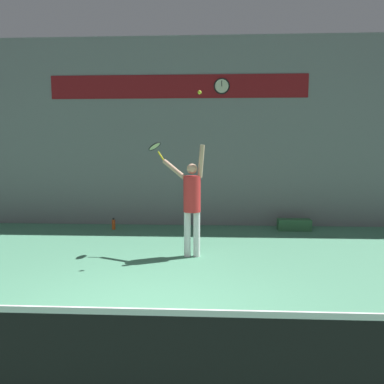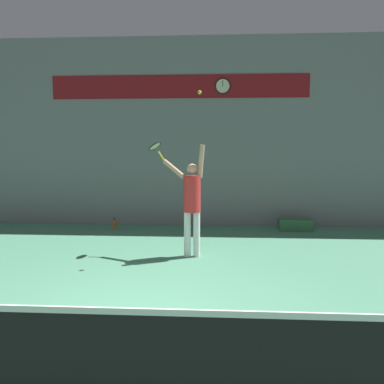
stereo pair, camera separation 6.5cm
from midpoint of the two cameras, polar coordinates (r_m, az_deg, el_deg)
ground_plane at (r=4.83m, az=-8.24°, el=-19.26°), size 18.00×18.00×0.00m
back_wall at (r=10.15m, az=-1.78°, el=8.98°), size 18.00×0.10×5.00m
sponsor_banner at (r=10.21m, az=-1.83°, el=15.76°), size 6.78×0.02×0.60m
scoreboard_clock at (r=10.15m, az=4.90°, el=15.79°), size 0.42×0.04×0.42m
court_net at (r=3.17m, az=-15.06°, el=-24.13°), size 6.23×0.07×1.06m
tennis_player at (r=7.19m, az=0.20°, el=-1.21°), size 0.88×0.56×2.17m
tennis_racket at (r=7.61m, az=-5.32°, el=6.79°), size 0.39×0.36×0.40m
tennis_ball at (r=7.08m, az=1.43°, el=14.95°), size 0.07×0.07×0.07m
water_bottle at (r=9.95m, az=-11.53°, el=-4.81°), size 0.09×0.09×0.30m
equipment_bag at (r=9.95m, az=15.63°, el=-4.86°), size 0.83×0.30×0.29m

